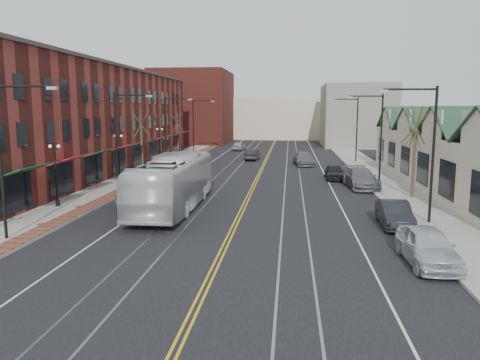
% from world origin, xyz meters
% --- Properties ---
extents(ground, '(160.00, 160.00, 0.00)m').
position_xyz_m(ground, '(0.00, 0.00, 0.00)').
color(ground, black).
rests_on(ground, ground).
extents(sidewalk_left, '(4.00, 120.00, 0.15)m').
position_xyz_m(sidewalk_left, '(-12.00, 20.00, 0.07)').
color(sidewalk_left, gray).
rests_on(sidewalk_left, ground).
extents(sidewalk_right, '(4.00, 120.00, 0.15)m').
position_xyz_m(sidewalk_right, '(12.00, 20.00, 0.07)').
color(sidewalk_right, gray).
rests_on(sidewalk_right, ground).
extents(building_left, '(10.00, 50.00, 11.00)m').
position_xyz_m(building_left, '(-19.00, 27.00, 5.50)').
color(building_left, maroon).
rests_on(building_left, ground).
extents(building_right, '(8.00, 36.00, 4.60)m').
position_xyz_m(building_right, '(18.00, 20.00, 2.30)').
color(building_right, '#BCB291').
rests_on(building_right, ground).
extents(backdrop_left, '(14.00, 18.00, 14.00)m').
position_xyz_m(backdrop_left, '(-16.00, 70.00, 7.00)').
color(backdrop_left, maroon).
rests_on(backdrop_left, ground).
extents(backdrop_mid, '(22.00, 14.00, 9.00)m').
position_xyz_m(backdrop_mid, '(0.00, 85.00, 4.50)').
color(backdrop_mid, '#BCB291').
rests_on(backdrop_mid, ground).
extents(backdrop_right, '(12.00, 16.00, 11.00)m').
position_xyz_m(backdrop_right, '(15.00, 65.00, 5.50)').
color(backdrop_right, slate).
rests_on(backdrop_right, ground).
extents(streetlight_l_0, '(3.33, 0.25, 8.00)m').
position_xyz_m(streetlight_l_0, '(-11.05, 0.00, 5.03)').
color(streetlight_l_0, black).
rests_on(streetlight_l_0, sidewalk_left).
extents(streetlight_l_1, '(3.33, 0.25, 8.00)m').
position_xyz_m(streetlight_l_1, '(-11.05, 16.00, 5.03)').
color(streetlight_l_1, black).
rests_on(streetlight_l_1, sidewalk_left).
extents(streetlight_l_2, '(3.33, 0.25, 8.00)m').
position_xyz_m(streetlight_l_2, '(-11.05, 32.00, 5.03)').
color(streetlight_l_2, black).
rests_on(streetlight_l_2, sidewalk_left).
extents(streetlight_l_3, '(3.33, 0.25, 8.00)m').
position_xyz_m(streetlight_l_3, '(-11.05, 48.00, 5.03)').
color(streetlight_l_3, black).
rests_on(streetlight_l_3, sidewalk_left).
extents(streetlight_r_0, '(3.33, 0.25, 8.00)m').
position_xyz_m(streetlight_r_0, '(11.05, 6.00, 5.03)').
color(streetlight_r_0, black).
rests_on(streetlight_r_0, sidewalk_right).
extents(streetlight_r_1, '(3.33, 0.25, 8.00)m').
position_xyz_m(streetlight_r_1, '(11.05, 22.00, 5.03)').
color(streetlight_r_1, black).
rests_on(streetlight_r_1, sidewalk_right).
extents(streetlight_r_2, '(3.33, 0.25, 8.00)m').
position_xyz_m(streetlight_r_2, '(11.05, 38.00, 5.03)').
color(streetlight_r_2, black).
rests_on(streetlight_r_2, sidewalk_right).
extents(lamppost_l_1, '(0.84, 0.28, 4.27)m').
position_xyz_m(lamppost_l_1, '(-12.80, 8.00, 2.20)').
color(lamppost_l_1, black).
rests_on(lamppost_l_1, sidewalk_left).
extents(lamppost_l_2, '(0.84, 0.28, 4.27)m').
position_xyz_m(lamppost_l_2, '(-12.80, 20.00, 2.20)').
color(lamppost_l_2, black).
rests_on(lamppost_l_2, sidewalk_left).
extents(lamppost_l_3, '(0.84, 0.28, 4.27)m').
position_xyz_m(lamppost_l_3, '(-12.80, 34.00, 2.20)').
color(lamppost_l_3, black).
rests_on(lamppost_l_3, sidewalk_left).
extents(tree_left_near, '(1.78, 1.37, 6.48)m').
position_xyz_m(tree_left_near, '(-12.50, 26.00, 3.51)').
color(tree_left_near, '#382B21').
rests_on(tree_left_near, sidewalk_left).
extents(tree_left_far, '(1.66, 1.28, 6.02)m').
position_xyz_m(tree_left_far, '(-12.50, 42.00, 3.28)').
color(tree_left_far, '#382B21').
rests_on(tree_left_far, sidewalk_left).
extents(tree_right_mid, '(1.90, 1.46, 6.93)m').
position_xyz_m(tree_right_mid, '(12.50, 14.00, 3.75)').
color(tree_right_mid, '#382B21').
rests_on(tree_right_mid, sidewalk_right).
extents(manhole_mid, '(0.60, 0.60, 0.02)m').
position_xyz_m(manhole_mid, '(-11.20, 3.00, 0.16)').
color(manhole_mid, '#592D19').
rests_on(manhole_mid, sidewalk_left).
extents(manhole_far, '(0.60, 0.60, 0.02)m').
position_xyz_m(manhole_far, '(-11.20, 8.00, 0.16)').
color(manhole_far, '#592D19').
rests_on(manhole_far, sidewalk_left).
extents(traffic_signal, '(0.18, 0.15, 3.80)m').
position_xyz_m(traffic_signal, '(-10.60, 24.00, 2.35)').
color(traffic_signal, black).
rests_on(traffic_signal, sidewalk_left).
extents(transit_bus, '(3.09, 13.16, 3.67)m').
position_xyz_m(transit_bus, '(-4.70, 8.53, 1.83)').
color(transit_bus, silver).
rests_on(transit_bus, ground).
extents(parked_suv, '(3.13, 5.77, 1.54)m').
position_xyz_m(parked_suv, '(-7.50, 10.04, 0.77)').
color(parked_suv, silver).
rests_on(parked_suv, ground).
extents(parked_car_a, '(2.10, 4.94, 1.67)m').
position_xyz_m(parked_car_a, '(9.30, -1.48, 0.83)').
color(parked_car_a, silver).
rests_on(parked_car_a, ground).
extents(parked_car_b, '(1.70, 4.61, 1.51)m').
position_xyz_m(parked_car_b, '(9.30, 5.15, 0.75)').
color(parked_car_b, black).
rests_on(parked_car_b, ground).
extents(parked_car_c, '(2.93, 6.09, 1.71)m').
position_xyz_m(parked_car_c, '(9.30, 18.59, 0.85)').
color(parked_car_c, slate).
rests_on(parked_car_c, ground).
extents(parked_car_d, '(1.75, 4.31, 1.47)m').
position_xyz_m(parked_car_d, '(7.50, 23.32, 0.73)').
color(parked_car_d, black).
rests_on(parked_car_d, ground).
extents(distant_car_left, '(1.87, 4.51, 1.45)m').
position_xyz_m(distant_car_left, '(-1.80, 39.59, 0.72)').
color(distant_car_left, '#222228').
rests_on(distant_car_left, ground).
extents(distant_car_right, '(2.79, 5.54, 1.54)m').
position_xyz_m(distant_car_right, '(4.82, 34.51, 0.77)').
color(distant_car_right, slate).
rests_on(distant_car_right, ground).
extents(distant_car_far, '(2.25, 4.38, 1.43)m').
position_xyz_m(distant_car_far, '(-5.10, 53.52, 0.71)').
color(distant_car_far, '#ADAEB4').
rests_on(distant_car_far, ground).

